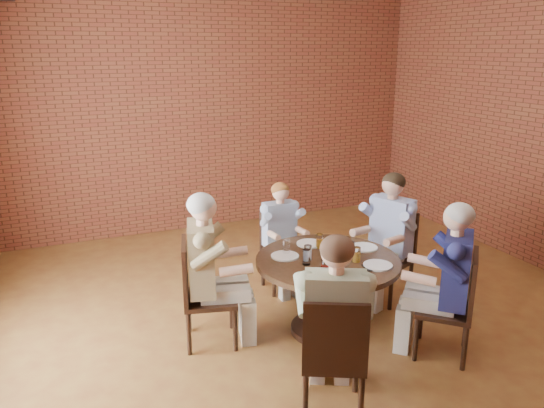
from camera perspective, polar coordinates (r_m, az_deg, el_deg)
name	(u,v)px	position (r m, az deg, el deg)	size (l,w,h in m)	color
floor	(318,333)	(5.23, 4.99, -13.64)	(7.00, 7.00, 0.00)	brown
wall_back	(207,113)	(7.83, -6.98, 9.66)	(7.00, 7.00, 0.00)	brown
dining_table	(327,281)	(5.02, 5.96, -8.21)	(1.33, 1.33, 0.75)	black
chair_a	(391,251)	(5.86, 12.73, -4.91)	(0.59, 0.59, 0.96)	black
diner_a	(388,238)	(5.73, 12.34, -3.57)	(0.56, 0.68, 1.38)	#4664B6
chair_b	(279,246)	(5.94, 0.73, -4.59)	(0.37, 0.37, 0.87)	black
diner_b	(281,238)	(5.84, 1.01, -3.63)	(0.46, 0.57, 1.22)	#8896AE
chair_c	(199,289)	(4.87, -7.85, -9.08)	(0.57, 0.57, 0.98)	black
diner_c	(209,270)	(4.80, -6.76, -7.07)	(0.58, 0.71, 1.42)	brown
chair_d	(334,353)	(3.96, 6.67, -15.62)	(0.61, 0.61, 0.97)	black
diner_d	(334,325)	(3.95, 6.69, -12.75)	(0.56, 0.69, 1.39)	tan
chair_e	(456,302)	(4.89, 19.22, -9.88)	(0.65, 0.65, 0.97)	black
diner_e	(447,281)	(4.82, 18.29, -7.90)	(0.57, 0.70, 1.40)	#1C1E4E
plate_a	(364,247)	(5.23, 9.87, -4.62)	(0.26, 0.26, 0.01)	white
plate_b	(310,244)	(5.26, 4.07, -4.27)	(0.26, 0.26, 0.01)	white
plate_c	(285,256)	(4.95, 1.40, -5.61)	(0.26, 0.26, 0.01)	white
plate_d	(378,265)	(4.84, 11.32, -6.49)	(0.26, 0.26, 0.01)	white
glass_a	(351,249)	(5.00, 8.47, -4.80)	(0.07, 0.07, 0.14)	white
glass_b	(320,241)	(5.16, 5.14, -3.99)	(0.07, 0.07, 0.14)	white
glass_c	(286,247)	(4.99, 1.56, -4.65)	(0.07, 0.07, 0.14)	white
glass_d	(308,252)	(4.87, 3.88, -5.23)	(0.07, 0.07, 0.14)	white
glass_e	(306,257)	(4.77, 3.73, -5.70)	(0.07, 0.07, 0.14)	white
glass_f	(325,268)	(4.56, 5.72, -6.82)	(0.07, 0.07, 0.14)	white
glass_g	(336,256)	(4.80, 6.90, -5.63)	(0.07, 0.07, 0.14)	white
glass_h	(357,255)	(4.87, 9.09, -5.39)	(0.07, 0.07, 0.14)	white
smartphone	(369,268)	(4.78, 10.34, -6.74)	(0.07, 0.15, 0.01)	black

